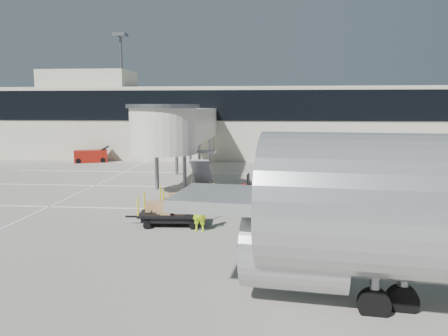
% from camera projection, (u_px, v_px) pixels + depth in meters
% --- Properties ---
extents(ground, '(140.00, 140.00, 0.00)m').
position_uv_depth(ground, '(214.00, 219.00, 22.91)').
color(ground, '#ABA498').
rests_on(ground, ground).
extents(lane_markings, '(40.00, 30.00, 0.02)m').
position_uv_depth(lane_markings, '(219.00, 187.00, 32.18)').
color(lane_markings, white).
rests_on(lane_markings, ground).
extents(terminal, '(64.00, 12.11, 15.20)m').
position_uv_depth(terminal, '(240.00, 122.00, 51.89)').
color(terminal, beige).
rests_on(terminal, ground).
extents(jet_bridge, '(5.70, 20.40, 6.03)m').
position_uv_depth(jet_bridge, '(182.00, 127.00, 34.78)').
color(jet_bridge, silver).
rests_on(jet_bridge, ground).
extents(baggage_tug, '(2.42, 1.61, 1.54)m').
position_uv_depth(baggage_tug, '(259.00, 189.00, 28.29)').
color(baggage_tug, maroon).
rests_on(baggage_tug, ground).
extents(suitcase_cart, '(3.30, 2.18, 1.28)m').
position_uv_depth(suitcase_cart, '(340.00, 186.00, 29.97)').
color(suitcase_cart, black).
rests_on(suitcase_cart, ground).
extents(box_cart_near, '(3.98, 1.78, 1.54)m').
position_uv_depth(box_cart_near, '(175.00, 213.00, 21.74)').
color(box_cart_near, black).
rests_on(box_cart_near, ground).
extents(box_cart_far, '(3.93, 2.56, 1.52)m').
position_uv_depth(box_cart_far, '(190.00, 203.00, 24.15)').
color(box_cart_far, black).
rests_on(box_cart_far, ground).
extents(ground_worker, '(0.74, 0.55, 1.89)m').
position_uv_depth(ground_worker, '(200.00, 212.00, 20.59)').
color(ground_worker, '#C4F319').
rests_on(ground_worker, ground).
extents(minivan, '(2.49, 4.80, 1.74)m').
position_uv_depth(minivan, '(355.00, 169.00, 34.30)').
color(minivan, silver).
rests_on(minivan, ground).
extents(belt_loader, '(3.83, 2.53, 1.73)m').
position_uv_depth(belt_loader, '(91.00, 156.00, 46.35)').
color(belt_loader, maroon).
rests_on(belt_loader, ground).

